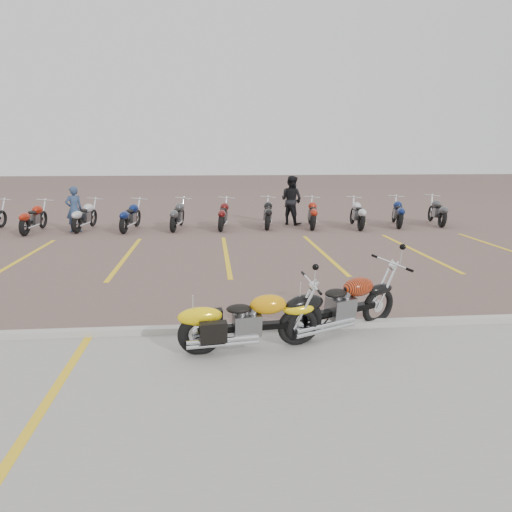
% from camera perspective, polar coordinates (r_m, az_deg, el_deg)
% --- Properties ---
extents(ground, '(100.00, 100.00, 0.00)m').
position_cam_1_polar(ground, '(9.85, -2.62, -4.58)').
color(ground, brown).
rests_on(ground, ground).
extents(concrete_apron, '(60.00, 5.00, 0.01)m').
position_cam_1_polar(concrete_apron, '(5.69, -0.32, -17.46)').
color(concrete_apron, '#9E9B93').
rests_on(concrete_apron, ground).
extents(curb, '(60.00, 0.18, 0.12)m').
position_cam_1_polar(curb, '(7.93, -1.92, -8.25)').
color(curb, '#ADAAA3').
rests_on(curb, ground).
extents(parking_stripes, '(38.00, 5.50, 0.01)m').
position_cam_1_polar(parking_stripes, '(13.73, -3.42, 0.16)').
color(parking_stripes, yellow).
rests_on(parking_stripes, ground).
extents(apron_stripe, '(0.12, 5.00, 0.00)m').
position_cam_1_polar(apron_stripe, '(5.97, -24.00, -16.99)').
color(apron_stripe, yellow).
rests_on(apron_stripe, concrete_apron).
extents(yellow_cruiser, '(2.02, 0.42, 0.83)m').
position_cam_1_polar(yellow_cruiser, '(7.11, -1.21, -7.65)').
color(yellow_cruiser, black).
rests_on(yellow_cruiser, ground).
extents(flame_cruiser, '(2.00, 1.06, 0.89)m').
position_cam_1_polar(flame_cruiser, '(7.80, 9.37, -5.80)').
color(flame_cruiser, black).
rests_on(flame_cruiser, ground).
extents(person_a, '(0.70, 0.63, 1.60)m').
position_cam_1_polar(person_a, '(18.62, -20.08, 5.04)').
color(person_a, navy).
rests_on(person_a, ground).
extents(person_b, '(1.15, 1.14, 1.87)m').
position_cam_1_polar(person_b, '(19.36, 4.06, 6.38)').
color(person_b, black).
rests_on(person_b, ground).
extents(bg_bike_row, '(17.41, 2.07, 1.10)m').
position_cam_1_polar(bg_bike_row, '(18.31, -3.88, 4.85)').
color(bg_bike_row, black).
rests_on(bg_bike_row, ground).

